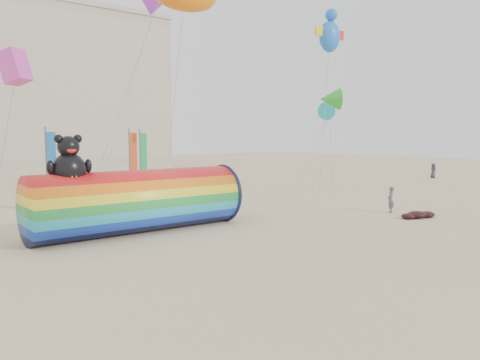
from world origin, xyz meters
TOP-DOWN VIEW (x-y plane):
  - ground at (0.00, 0.00)m, footprint 160.00×160.00m
  - windsock_assembly at (-4.26, 3.43)m, footprint 10.42×3.17m
  - kite_handler at (10.29, -0.89)m, footprint 0.69×0.58m
  - fabric_bundle at (10.02, -2.90)m, footprint 2.62×1.35m
  - festival_banners at (-0.62, 14.79)m, footprint 9.30×5.01m
  - flying_kites at (2.65, 5.05)m, footprint 24.22×9.74m

SIDE VIEW (x-z plane):
  - ground at x=0.00m, z-range 0.00..0.00m
  - fabric_bundle at x=10.02m, z-range -0.03..0.37m
  - kite_handler at x=10.29m, z-range 0.00..1.60m
  - windsock_assembly at x=-4.26m, z-range -0.81..3.99m
  - festival_banners at x=-0.62m, z-range 0.04..5.24m
  - flying_kites at x=2.65m, z-range 6.65..16.03m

